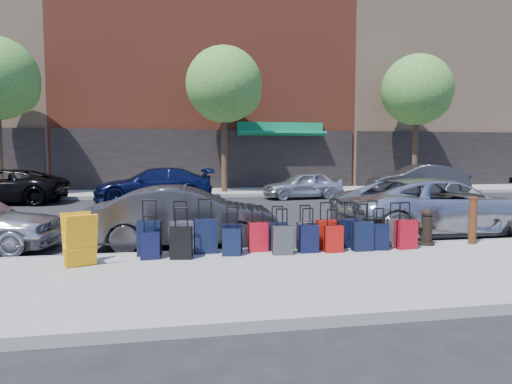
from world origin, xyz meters
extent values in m
plane|color=black|center=(0.00, 0.00, 0.00)|extent=(120.00, 120.00, 0.00)
cube|color=gray|center=(0.00, -6.50, 0.07)|extent=(60.00, 4.00, 0.15)
cube|color=gray|center=(0.00, 10.00, 0.07)|extent=(60.00, 4.00, 0.15)
cube|color=gray|center=(0.00, -4.48, 0.07)|extent=(60.00, 0.08, 0.15)
cube|color=gray|center=(0.00, 7.98, 0.07)|extent=(60.00, 0.08, 0.15)
cube|color=maroon|center=(0.00, 18.00, 10.00)|extent=(17.00, 12.00, 20.00)
cube|color=black|center=(0.00, 11.95, 1.70)|extent=(16.66, 0.15, 3.40)
cube|color=#0C6E44|center=(4.00, 11.60, 3.20)|extent=(5.00, 0.91, 0.27)
cube|color=#0C6E44|center=(4.00, 11.90, 3.55)|extent=(5.00, 0.10, 0.60)
cube|color=#9E7F60|center=(16.00, 18.00, 9.00)|extent=(15.00, 12.00, 18.00)
cube|color=black|center=(16.00, 11.95, 1.70)|extent=(14.70, 0.15, 3.40)
sphere|color=#2C6923|center=(-9.40, 9.50, 5.14)|extent=(2.58, 2.58, 2.58)
cylinder|color=black|center=(0.50, 9.50, 2.55)|extent=(0.30, 0.30, 4.80)
sphere|color=#2C6923|center=(0.50, 9.50, 5.52)|extent=(3.80, 3.80, 3.80)
sphere|color=#2C6923|center=(1.10, 9.50, 5.14)|extent=(2.58, 2.58, 2.58)
cylinder|color=black|center=(11.00, 9.50, 2.55)|extent=(0.30, 0.30, 4.80)
sphere|color=#2C6923|center=(11.00, 9.50, 5.52)|extent=(3.80, 3.80, 3.80)
sphere|color=#2C6923|center=(11.60, 9.50, 5.14)|extent=(2.58, 2.58, 2.58)
cube|color=black|center=(-2.57, -4.78, 0.48)|extent=(0.46, 0.28, 0.66)
cylinder|color=black|center=(-2.57, -4.78, 1.20)|extent=(0.25, 0.06, 0.03)
cube|color=#424248|center=(-1.97, -4.80, 0.47)|extent=(0.47, 0.32, 0.64)
cylinder|color=black|center=(-1.97, -4.80, 1.17)|extent=(0.24, 0.08, 0.03)
cube|color=black|center=(-1.51, -4.76, 0.48)|extent=(0.45, 0.27, 0.66)
cylinder|color=black|center=(-1.51, -4.76, 1.20)|extent=(0.25, 0.04, 0.03)
cube|color=black|center=(-0.99, -4.83, 0.43)|extent=(0.40, 0.26, 0.56)
cylinder|color=black|center=(-0.99, -4.83, 1.04)|extent=(0.21, 0.06, 0.03)
cube|color=#B50B1C|center=(-0.47, -4.79, 0.43)|extent=(0.39, 0.22, 0.57)
cylinder|color=black|center=(-0.47, -4.79, 1.05)|extent=(0.21, 0.04, 0.03)
cube|color=black|center=(-0.07, -4.76, 0.43)|extent=(0.40, 0.27, 0.55)
cylinder|color=black|center=(-0.07, -4.76, 1.03)|extent=(0.21, 0.07, 0.03)
cube|color=#3F4045|center=(0.51, -4.79, 0.43)|extent=(0.39, 0.23, 0.56)
cylinder|color=black|center=(0.51, -4.79, 1.03)|extent=(0.21, 0.05, 0.03)
cube|color=#951309|center=(0.93, -4.83, 0.45)|extent=(0.41, 0.24, 0.59)
cylinder|color=black|center=(0.93, -4.83, 1.09)|extent=(0.22, 0.05, 0.03)
cube|color=black|center=(1.48, -4.76, 0.44)|extent=(0.41, 0.25, 0.59)
cylinder|color=black|center=(1.48, -4.76, 1.08)|extent=(0.22, 0.05, 0.03)
cube|color=black|center=(1.95, -4.83, 0.45)|extent=(0.43, 0.28, 0.60)
cylinder|color=black|center=(1.95, -4.83, 1.10)|extent=(0.23, 0.06, 0.03)
cube|color=#3D3C42|center=(2.48, -4.78, 0.43)|extent=(0.40, 0.24, 0.57)
cylinder|color=black|center=(2.48, -4.78, 1.05)|extent=(0.21, 0.05, 0.03)
cube|color=black|center=(-2.55, -5.10, 0.40)|extent=(0.35, 0.23, 0.50)
cylinder|color=black|center=(-2.55, -5.10, 0.94)|extent=(0.19, 0.05, 0.03)
cube|color=black|center=(-1.98, -5.17, 0.44)|extent=(0.43, 0.29, 0.58)
cylinder|color=black|center=(-1.98, -5.17, 1.08)|extent=(0.22, 0.07, 0.03)
cube|color=black|center=(-1.04, -5.08, 0.41)|extent=(0.37, 0.25, 0.51)
cylinder|color=black|center=(-1.04, -5.08, 0.97)|extent=(0.20, 0.06, 0.03)
cube|color=#343338|center=(-0.07, -5.16, 0.42)|extent=(0.38, 0.23, 0.55)
cylinder|color=black|center=(-0.07, -5.16, 1.02)|extent=(0.21, 0.04, 0.03)
cube|color=black|center=(0.48, -5.07, 0.42)|extent=(0.37, 0.22, 0.54)
cylinder|color=black|center=(0.48, -5.07, 1.01)|extent=(0.21, 0.04, 0.03)
cube|color=#9F0F0A|center=(0.96, -5.14, 0.41)|extent=(0.36, 0.22, 0.52)
cylinder|color=black|center=(0.96, -5.14, 0.98)|extent=(0.20, 0.04, 0.03)
cube|color=black|center=(1.57, -5.12, 0.44)|extent=(0.39, 0.23, 0.58)
cylinder|color=black|center=(1.57, -5.12, 1.07)|extent=(0.22, 0.03, 0.03)
cube|color=black|center=(1.94, -5.10, 0.41)|extent=(0.38, 0.26, 0.52)
cylinder|color=black|center=(1.94, -5.10, 0.98)|extent=(0.20, 0.06, 0.03)
cube|color=maroon|center=(2.53, -5.10, 0.44)|extent=(0.41, 0.26, 0.59)
cylinder|color=black|center=(2.53, -5.10, 1.08)|extent=(0.23, 0.05, 0.03)
cylinder|color=black|center=(3.16, -4.81, 0.18)|extent=(0.35, 0.35, 0.06)
cylinder|color=black|center=(3.16, -4.81, 0.48)|extent=(0.23, 0.23, 0.54)
sphere|color=black|center=(3.16, -4.81, 0.81)|extent=(0.21, 0.21, 0.21)
cylinder|color=black|center=(3.16, -4.81, 0.54)|extent=(0.39, 0.11, 0.10)
cylinder|color=#38190C|center=(4.19, -4.89, 0.64)|extent=(0.16, 0.16, 0.99)
cylinder|color=#38190C|center=(4.19, -4.89, 1.14)|extent=(0.19, 0.19, 0.04)
cube|color=#EBA10D|center=(-3.65, -5.54, 0.61)|extent=(0.55, 0.40, 0.91)
cube|color=#EBA10D|center=(-3.77, -5.24, 0.61)|extent=(0.55, 0.40, 0.91)
cube|color=#EBA10D|center=(-3.71, -5.39, 0.47)|extent=(0.59, 0.50, 0.02)
imported|color=#363639|center=(-1.84, -3.37, 0.68)|extent=(4.19, 1.71, 1.35)
imported|color=#B3B5BA|center=(4.51, -3.13, 0.74)|extent=(5.42, 2.69, 1.47)
imported|color=black|center=(-9.13, 6.84, 0.72)|extent=(5.38, 2.91, 1.43)
imported|color=#0D153A|center=(-2.90, 6.63, 0.73)|extent=(5.17, 2.42, 1.46)
imported|color=silver|center=(3.79, 6.68, 0.63)|extent=(3.83, 1.87, 1.26)
imported|color=#333335|center=(9.66, 6.88, 0.77)|extent=(4.82, 2.12, 1.54)
camera|label=1|loc=(-2.14, -13.54, 2.08)|focal=32.00mm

